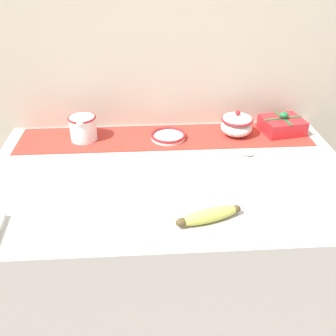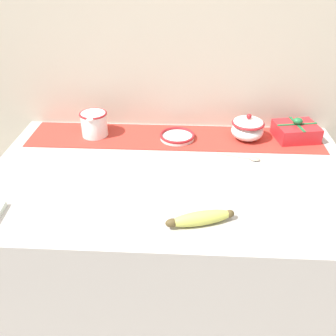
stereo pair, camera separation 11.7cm
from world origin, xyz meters
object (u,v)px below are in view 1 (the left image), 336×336
at_px(cream_pitcher, 83,127).
at_px(small_dish, 168,136).
at_px(spoon, 245,154).
at_px(gift_box, 282,125).
at_px(sugar_bowl, 237,124).
at_px(banana, 209,216).

bearing_deg(cream_pitcher, small_dish, -2.49).
xyz_separation_m(cream_pitcher, spoon, (0.59, -0.16, -0.05)).
bearing_deg(gift_box, sugar_bowl, -175.06).
xyz_separation_m(spoon, gift_box, (0.19, 0.17, 0.03)).
distance_m(sugar_bowl, small_dish, 0.27).
bearing_deg(cream_pitcher, gift_box, 1.12).
height_order(cream_pitcher, spoon, cream_pitcher).
xyz_separation_m(banana, gift_box, (0.38, 0.53, 0.01)).
bearing_deg(spoon, sugar_bowl, 107.61).
relative_size(small_dish, banana, 0.70).
height_order(cream_pitcher, gift_box, cream_pitcher).
distance_m(small_dish, banana, 0.51).
height_order(small_dish, banana, banana).
bearing_deg(banana, spoon, 62.31).
bearing_deg(banana, cream_pitcher, 128.06).
bearing_deg(banana, small_dish, 99.05).
distance_m(sugar_bowl, spoon, 0.16).
distance_m(cream_pitcher, banana, 0.66).
bearing_deg(spoon, cream_pitcher, -177.23).
height_order(cream_pitcher, banana, cream_pitcher).
xyz_separation_m(sugar_bowl, banana, (-0.19, -0.51, -0.03)).
bearing_deg(spoon, small_dish, 169.51).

